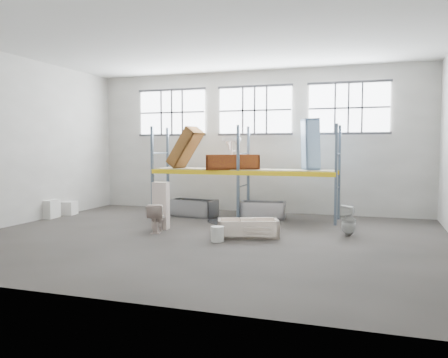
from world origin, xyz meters
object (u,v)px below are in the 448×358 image
at_px(toilet_white, 349,220).
at_px(steel_tub_left, 194,208).
at_px(carton_near, 46,209).
at_px(rust_tub_flat, 233,162).
at_px(cistern_tall, 161,206).
at_px(bucket, 217,234).
at_px(blue_tub_upright, 310,144).
at_px(bathtub_beige, 248,228).
at_px(steel_tub_right, 263,210).
at_px(toilet_beige, 157,218).

xyz_separation_m(toilet_white, steel_tub_left, (-5.10, 1.84, -0.13)).
bearing_deg(carton_near, rust_tub_flat, 18.81).
distance_m(cistern_tall, carton_near, 4.54).
xyz_separation_m(bucket, carton_near, (-6.56, 1.80, 0.11)).
relative_size(toilet_white, blue_tub_upright, 0.52).
distance_m(bathtub_beige, toilet_white, 2.64).
distance_m(steel_tub_left, rust_tub_flat, 2.03).
xyz_separation_m(cistern_tall, steel_tub_left, (-0.02, 2.48, -0.38)).
distance_m(blue_tub_upright, carton_near, 8.80).
distance_m(bathtub_beige, carton_near, 7.19).
relative_size(steel_tub_right, rust_tub_flat, 0.85).
bearing_deg(steel_tub_left, bucket, -59.79).
distance_m(steel_tub_right, rust_tub_flat, 1.84).
height_order(bathtub_beige, steel_tub_right, steel_tub_right).
bearing_deg(toilet_beige, steel_tub_left, -104.02).
distance_m(toilet_beige, bucket, 2.12).
bearing_deg(steel_tub_right, steel_tub_left, -169.86).
xyz_separation_m(bathtub_beige, toilet_white, (2.44, 0.97, 0.18)).
height_order(bathtub_beige, bucket, bathtub_beige).
bearing_deg(cistern_tall, toilet_beige, -82.52).
bearing_deg(carton_near, toilet_white, -0.21).
distance_m(steel_tub_left, bucket, 4.18).
relative_size(steel_tub_right, carton_near, 2.13).
relative_size(rust_tub_flat, carton_near, 2.50).
xyz_separation_m(steel_tub_right, carton_near, (-6.72, -2.21, 0.03)).
height_order(toilet_beige, blue_tub_upright, blue_tub_upright).
xyz_separation_m(toilet_beige, toilet_white, (4.99, 1.07, 0.02)).
height_order(blue_tub_upright, carton_near, blue_tub_upright).
relative_size(cistern_tall, blue_tub_upright, 0.84).
bearing_deg(rust_tub_flat, bathtub_beige, -65.59).
distance_m(steel_tub_left, carton_near, 4.81).
bearing_deg(rust_tub_flat, steel_tub_right, 14.54).
relative_size(bathtub_beige, toilet_white, 1.87).
bearing_deg(carton_near, bathtub_beige, -8.06).
relative_size(cistern_tall, rust_tub_flat, 0.77).
distance_m(toilet_beige, blue_tub_upright, 5.38).
bearing_deg(steel_tub_left, bathtub_beige, -46.60).
distance_m(bathtub_beige, bucket, 0.97).
xyz_separation_m(cistern_tall, carton_near, (-4.48, 0.67, -0.37)).
height_order(bathtub_beige, steel_tub_left, steel_tub_left).
xyz_separation_m(toilet_beige, bucket, (1.99, -0.69, -0.20)).
relative_size(toilet_beige, bucket, 2.09).
bearing_deg(steel_tub_right, cistern_tall, -127.87).
xyz_separation_m(blue_tub_upright, carton_near, (-8.23, -2.29, -2.10)).
bearing_deg(steel_tub_right, toilet_white, -38.34).
bearing_deg(steel_tub_left, cistern_tall, -89.43).
bearing_deg(steel_tub_left, rust_tub_flat, 6.86).
bearing_deg(cistern_tall, bucket, -32.18).
distance_m(bathtub_beige, toilet_beige, 2.56).
bearing_deg(rust_tub_flat, toilet_white, -27.81).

